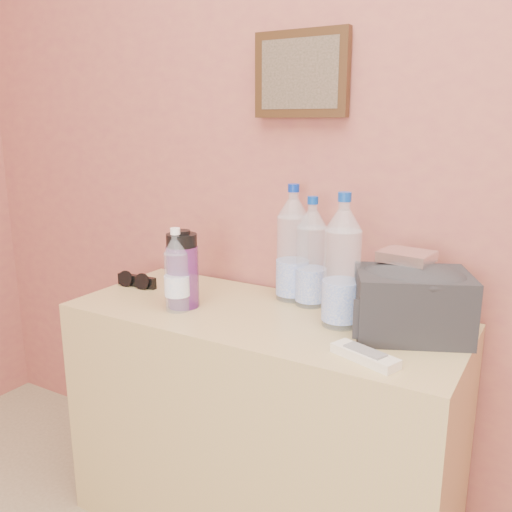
{
  "coord_description": "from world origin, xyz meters",
  "views": [
    {
      "loc": [
        0.22,
        0.45,
        1.27
      ],
      "look_at": [
        -0.52,
        1.71,
        0.9
      ],
      "focal_mm": 38.0,
      "sensor_mm": 36.0,
      "label": 1
    }
  ],
  "objects_px": {
    "dresser": "(261,425)",
    "pet_large_c": "(311,258)",
    "pet_small": "(177,275)",
    "sunglasses": "(137,281)",
    "pet_large_d": "(342,268)",
    "ac_remote": "(365,356)",
    "nalgene_bottle": "(183,269)",
    "toiletry_bag": "(412,300)",
    "foil_packet": "(407,256)",
    "pet_large_b": "(293,249)"
  },
  "relations": [
    {
      "from": "foil_packet",
      "to": "toiletry_bag",
      "type": "bearing_deg",
      "value": -33.74
    },
    {
      "from": "dresser",
      "to": "toiletry_bag",
      "type": "bearing_deg",
      "value": 7.77
    },
    {
      "from": "dresser",
      "to": "sunglasses",
      "type": "relative_size",
      "value": 7.68
    },
    {
      "from": "sunglasses",
      "to": "toiletry_bag",
      "type": "bearing_deg",
      "value": -0.7
    },
    {
      "from": "dresser",
      "to": "nalgene_bottle",
      "type": "bearing_deg",
      "value": -166.0
    },
    {
      "from": "sunglasses",
      "to": "dresser",
      "type": "bearing_deg",
      "value": -5.33
    },
    {
      "from": "dresser",
      "to": "pet_large_d",
      "type": "height_order",
      "value": "pet_large_d"
    },
    {
      "from": "sunglasses",
      "to": "pet_large_d",
      "type": "bearing_deg",
      "value": -1.97
    },
    {
      "from": "pet_large_c",
      "to": "toiletry_bag",
      "type": "xyz_separation_m",
      "value": [
        0.33,
        -0.09,
        -0.05
      ]
    },
    {
      "from": "pet_small",
      "to": "ac_remote",
      "type": "xyz_separation_m",
      "value": [
        0.6,
        -0.06,
        -0.1
      ]
    },
    {
      "from": "pet_large_c",
      "to": "nalgene_bottle",
      "type": "bearing_deg",
      "value": -147.55
    },
    {
      "from": "pet_large_d",
      "to": "sunglasses",
      "type": "distance_m",
      "value": 0.74
    },
    {
      "from": "ac_remote",
      "to": "toiletry_bag",
      "type": "height_order",
      "value": "toiletry_bag"
    },
    {
      "from": "pet_large_c",
      "to": "foil_packet",
      "type": "distance_m",
      "value": 0.32
    },
    {
      "from": "nalgene_bottle",
      "to": "toiletry_bag",
      "type": "bearing_deg",
      "value": 10.06
    },
    {
      "from": "pet_large_b",
      "to": "foil_packet",
      "type": "height_order",
      "value": "pet_large_b"
    },
    {
      "from": "ac_remote",
      "to": "pet_large_c",
      "type": "bearing_deg",
      "value": 152.92
    },
    {
      "from": "pet_small",
      "to": "sunglasses",
      "type": "height_order",
      "value": "pet_small"
    },
    {
      "from": "pet_large_b",
      "to": "pet_large_d",
      "type": "xyz_separation_m",
      "value": [
        0.22,
        -0.14,
        0.0
      ]
    },
    {
      "from": "ac_remote",
      "to": "foil_packet",
      "type": "height_order",
      "value": "foil_packet"
    },
    {
      "from": "pet_large_c",
      "to": "pet_small",
      "type": "relative_size",
      "value": 1.34
    },
    {
      "from": "pet_small",
      "to": "foil_packet",
      "type": "bearing_deg",
      "value": 15.25
    },
    {
      "from": "dresser",
      "to": "pet_large_c",
      "type": "height_order",
      "value": "pet_large_c"
    },
    {
      "from": "pet_large_c",
      "to": "pet_large_d",
      "type": "relative_size",
      "value": 0.91
    },
    {
      "from": "pet_large_b",
      "to": "pet_small",
      "type": "xyz_separation_m",
      "value": [
        -0.24,
        -0.27,
        -0.05
      ]
    },
    {
      "from": "pet_large_c",
      "to": "nalgene_bottle",
      "type": "distance_m",
      "value": 0.39
    },
    {
      "from": "sunglasses",
      "to": "foil_packet",
      "type": "bearing_deg",
      "value": 0.49
    },
    {
      "from": "pet_large_c",
      "to": "pet_small",
      "type": "xyz_separation_m",
      "value": [
        -0.32,
        -0.24,
        -0.04
      ]
    },
    {
      "from": "dresser",
      "to": "pet_large_b",
      "type": "height_order",
      "value": "pet_large_b"
    },
    {
      "from": "pet_large_d",
      "to": "ac_remote",
      "type": "height_order",
      "value": "pet_large_d"
    },
    {
      "from": "pet_small",
      "to": "sunglasses",
      "type": "relative_size",
      "value": 1.65
    },
    {
      "from": "sunglasses",
      "to": "toiletry_bag",
      "type": "height_order",
      "value": "toiletry_bag"
    },
    {
      "from": "pet_large_c",
      "to": "pet_large_d",
      "type": "distance_m",
      "value": 0.18
    },
    {
      "from": "pet_large_b",
      "to": "sunglasses",
      "type": "xyz_separation_m",
      "value": [
        -0.51,
        -0.15,
        -0.14
      ]
    },
    {
      "from": "pet_small",
      "to": "nalgene_bottle",
      "type": "height_order",
      "value": "pet_small"
    },
    {
      "from": "dresser",
      "to": "pet_small",
      "type": "bearing_deg",
      "value": -157.62
    },
    {
      "from": "dresser",
      "to": "pet_large_d",
      "type": "distance_m",
      "value": 0.57
    },
    {
      "from": "nalgene_bottle",
      "to": "sunglasses",
      "type": "xyz_separation_m",
      "value": [
        -0.26,
        0.08,
        -0.1
      ]
    },
    {
      "from": "dresser",
      "to": "toiletry_bag",
      "type": "distance_m",
      "value": 0.62
    },
    {
      "from": "pet_small",
      "to": "ac_remote",
      "type": "distance_m",
      "value": 0.61
    },
    {
      "from": "pet_large_c",
      "to": "pet_large_d",
      "type": "bearing_deg",
      "value": -38.89
    },
    {
      "from": "pet_small",
      "to": "toiletry_bag",
      "type": "xyz_separation_m",
      "value": [
        0.65,
        0.15,
        -0.01
      ]
    },
    {
      "from": "foil_packet",
      "to": "ac_remote",
      "type": "bearing_deg",
      "value": -96.05
    },
    {
      "from": "nalgene_bottle",
      "to": "foil_packet",
      "type": "height_order",
      "value": "nalgene_bottle"
    },
    {
      "from": "pet_large_b",
      "to": "nalgene_bottle",
      "type": "distance_m",
      "value": 0.34
    },
    {
      "from": "nalgene_bottle",
      "to": "pet_large_b",
      "type": "bearing_deg",
      "value": 42.58
    },
    {
      "from": "dresser",
      "to": "nalgene_bottle",
      "type": "distance_m",
      "value": 0.53
    },
    {
      "from": "pet_large_b",
      "to": "pet_small",
      "type": "relative_size",
      "value": 1.46
    },
    {
      "from": "dresser",
      "to": "nalgene_bottle",
      "type": "height_order",
      "value": "nalgene_bottle"
    },
    {
      "from": "pet_large_c",
      "to": "ac_remote",
      "type": "bearing_deg",
      "value": -47.0
    }
  ]
}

